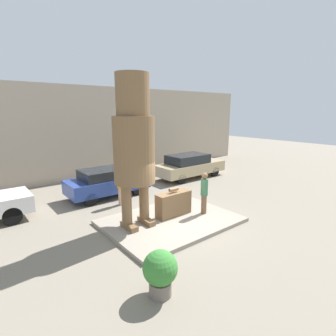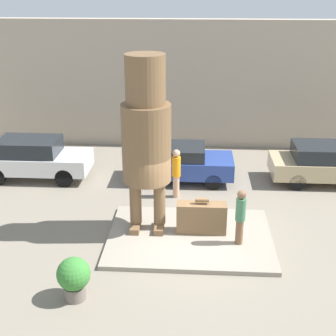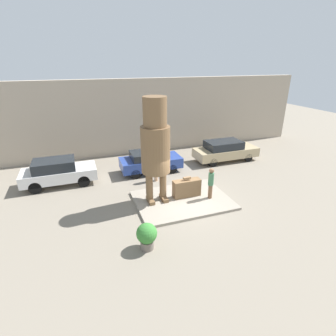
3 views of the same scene
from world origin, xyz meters
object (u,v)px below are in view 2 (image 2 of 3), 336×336
at_px(giant_suitcase, 201,218).
at_px(tourist, 240,215).
at_px(parked_car_tan, 331,163).
at_px(worker_hivis, 176,171).
at_px(parked_car_white, 34,158).
at_px(parked_car_blue, 180,162).
at_px(statue_figure, 146,132).
at_px(planter_pot, 74,277).

relative_size(giant_suitcase, tourist, 0.88).
relative_size(parked_car_tan, worker_hivis, 2.60).
bearing_deg(parked_car_white, parked_car_blue, 0.89).
height_order(tourist, parked_car_white, tourist).
relative_size(statue_figure, parked_car_white, 1.26).
relative_size(tourist, worker_hivis, 0.94).
distance_m(tourist, parked_car_white, 8.96).
bearing_deg(parked_car_tan, parked_car_blue, -178.41).
distance_m(statue_figure, parked_car_tan, 8.21).
height_order(parked_car_white, parked_car_tan, parked_car_white).
relative_size(statue_figure, planter_pot, 4.73).
height_order(parked_car_white, worker_hivis, worker_hivis).
distance_m(statue_figure, giant_suitcase, 3.11).
height_order(statue_figure, worker_hivis, statue_figure).
height_order(statue_figure, parked_car_tan, statue_figure).
xyz_separation_m(giant_suitcase, worker_hivis, (-0.89, 2.69, 0.38)).
bearing_deg(parked_car_tan, tourist, -127.95).
distance_m(statue_figure, planter_pot, 4.53).
distance_m(statue_figure, worker_hivis, 3.47).
height_order(parked_car_tan, planter_pot, parked_car_tan).
height_order(giant_suitcase, planter_pot, giant_suitcase).
height_order(statue_figure, parked_car_blue, statue_figure).
bearing_deg(parked_car_blue, parked_car_tan, 1.59).
distance_m(parked_car_white, planter_pot, 8.11).
relative_size(parked_car_white, worker_hivis, 2.33).
bearing_deg(worker_hivis, parked_car_white, 165.87).
xyz_separation_m(tourist, parked_car_blue, (-1.92, 4.81, -0.31)).
xyz_separation_m(parked_car_blue, worker_hivis, (-0.07, -1.50, 0.23)).
bearing_deg(tourist, statue_figure, 164.28).
distance_m(parked_car_blue, parked_car_tan, 5.80).
distance_m(tourist, parked_car_tan, 6.31).
distance_m(statue_figure, parked_car_blue, 4.81).
height_order(statue_figure, planter_pot, statue_figure).
bearing_deg(statue_figure, tourist, -15.72).
relative_size(parked_car_tan, planter_pot, 4.18).
bearing_deg(parked_car_tan, statue_figure, -147.64).
bearing_deg(tourist, giant_suitcase, 150.82).
bearing_deg(parked_car_white, worker_hivis, -14.13).
bearing_deg(giant_suitcase, parked_car_white, 147.77).
distance_m(parked_car_white, worker_hivis, 5.80).
bearing_deg(worker_hivis, statue_figure, -106.76).
relative_size(tourist, parked_car_tan, 0.36).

